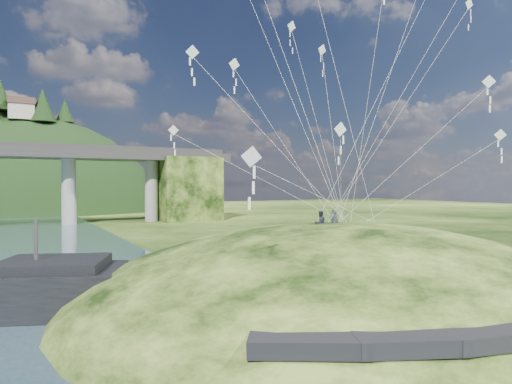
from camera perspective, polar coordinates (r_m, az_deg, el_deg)
name	(u,v)px	position (r m, az deg, el deg)	size (l,w,h in m)	color
ground	(243,330)	(24.55, -1.65, -16.87)	(320.00, 320.00, 0.00)	black
grass_hill	(341,326)	(30.77, 10.56, -16.09)	(36.00, 32.00, 13.00)	black
wooden_dock	(75,310)	(28.35, -21.70, -13.49)	(14.69, 8.27, 1.07)	#3C2118
kite_flyers	(325,210)	(30.35, 8.65, -2.23)	(2.21, 1.06, 1.76)	#282A36
kite_swarm	(337,13)	(30.80, 10.10, 21.21)	(20.51, 15.41, 20.86)	silver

